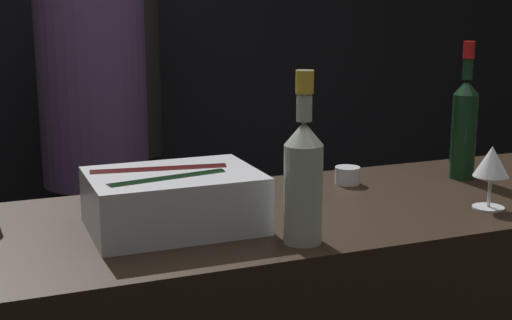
% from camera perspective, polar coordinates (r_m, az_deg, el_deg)
% --- Properties ---
extents(wall_back_chalkboard, '(6.40, 0.06, 2.80)m').
position_cam_1_polar(wall_back_chalkboard, '(3.85, -12.94, 10.94)').
color(wall_back_chalkboard, black).
rests_on(wall_back_chalkboard, ground_plane).
extents(ice_bin_with_bottles, '(0.36, 0.26, 0.13)m').
position_cam_1_polar(ice_bin_with_bottles, '(1.56, -6.75, -3.02)').
color(ice_bin_with_bottles, '#B7BABF').
rests_on(ice_bin_with_bottles, bar_counter).
extents(wine_glass, '(0.08, 0.08, 0.15)m').
position_cam_1_polar(wine_glass, '(1.77, 18.32, -0.27)').
color(wine_glass, silver).
rests_on(wine_glass, bar_counter).
extents(candle_votive, '(0.07, 0.07, 0.05)m').
position_cam_1_polar(candle_votive, '(1.95, 7.32, -1.22)').
color(candle_votive, silver).
rests_on(candle_votive, bar_counter).
extents(red_wine_bottle_burgundy, '(0.07, 0.07, 0.38)m').
position_cam_1_polar(red_wine_bottle_burgundy, '(2.05, 16.33, 2.82)').
color(red_wine_bottle_burgundy, black).
rests_on(red_wine_bottle_burgundy, bar_counter).
extents(rose_wine_bottle, '(0.08, 0.08, 0.35)m').
position_cam_1_polar(rose_wine_bottle, '(1.44, 3.82, -1.18)').
color(rose_wine_bottle, '#9EA899').
rests_on(rose_wine_bottle, bar_counter).
extents(person_in_hoodie, '(0.36, 0.36, 1.73)m').
position_cam_1_polar(person_in_hoodie, '(3.35, -10.64, 3.37)').
color(person_in_hoodie, black).
rests_on(person_in_hoodie, ground_plane).
extents(person_blond_tee, '(0.38, 0.38, 1.80)m').
position_cam_1_polar(person_blond_tee, '(2.67, -12.74, 1.77)').
color(person_blond_tee, black).
rests_on(person_blond_tee, ground_plane).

